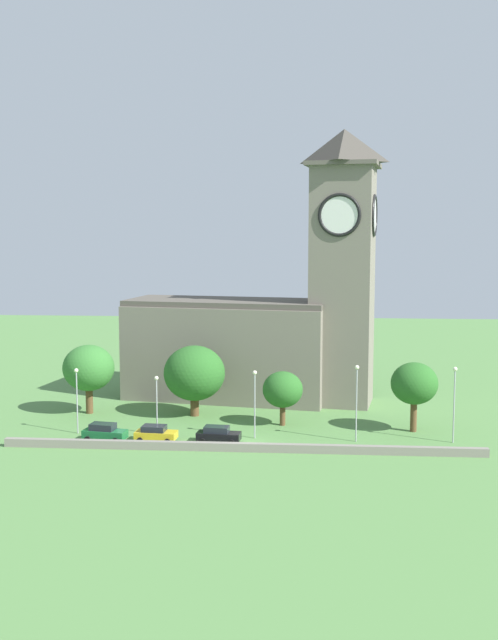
% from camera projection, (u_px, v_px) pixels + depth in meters
% --- Properties ---
extents(ground_plane, '(200.00, 200.00, 0.00)m').
position_uv_depth(ground_plane, '(254.00, 410.00, 91.93)').
color(ground_plane, '#517F42').
extents(church, '(32.71, 14.75, 33.55)m').
position_uv_depth(church, '(267.00, 321.00, 96.85)').
color(church, slate).
rests_on(church, ground).
extents(quay_barrier, '(47.28, 0.70, 0.83)m').
position_uv_depth(quay_barrier, '(241.00, 447.00, 74.61)').
color(quay_barrier, gray).
rests_on(quay_barrier, ground).
extents(car_green, '(4.63, 2.61, 1.85)m').
position_uv_depth(car_green, '(104.00, 432.00, 78.15)').
color(car_green, '#1E6B38').
rests_on(car_green, ground).
extents(car_yellow, '(4.35, 2.49, 1.64)m').
position_uv_depth(car_yellow, '(156.00, 433.00, 78.14)').
color(car_yellow, gold).
rests_on(car_yellow, ground).
extents(car_black, '(4.56, 2.36, 1.68)m').
position_uv_depth(car_black, '(218.00, 434.00, 77.65)').
color(car_black, black).
rests_on(car_black, ground).
extents(streetlamp_west_end, '(0.44, 0.44, 6.99)m').
position_uv_depth(streetlamp_west_end, '(77.00, 390.00, 80.82)').
color(streetlamp_west_end, '#9EA0A5').
rests_on(streetlamp_west_end, ground).
extents(streetlamp_west_mid, '(0.44, 0.44, 6.27)m').
position_uv_depth(streetlamp_west_mid, '(157.00, 395.00, 80.32)').
color(streetlamp_west_mid, '#9EA0A5').
rests_on(streetlamp_west_mid, ground).
extents(streetlamp_central, '(0.44, 0.44, 7.12)m').
position_uv_depth(streetlamp_central, '(255.00, 393.00, 78.89)').
color(streetlamp_central, '#9EA0A5').
rests_on(streetlamp_central, ground).
extents(streetlamp_east_mid, '(0.44, 0.44, 7.90)m').
position_uv_depth(streetlamp_east_mid, '(357.00, 392.00, 77.56)').
color(streetlamp_east_mid, '#9EA0A5').
rests_on(streetlamp_east_mid, ground).
extents(streetlamp_east_end, '(0.44, 0.44, 7.80)m').
position_uv_depth(streetlamp_east_end, '(454.00, 393.00, 77.13)').
color(streetlamp_east_end, '#9EA0A5').
rests_on(streetlamp_east_end, ground).
extents(tree_churchyard, '(4.99, 4.99, 7.49)m').
position_uv_depth(tree_churchyard, '(414.00, 384.00, 81.48)').
color(tree_churchyard, brown).
rests_on(tree_churchyard, ground).
extents(tree_by_tower, '(4.44, 4.44, 6.03)m').
position_uv_depth(tree_by_tower, '(283.00, 390.00, 84.26)').
color(tree_by_tower, brown).
rests_on(tree_by_tower, ground).
extents(tree_riverside_west, '(7.09, 7.09, 8.23)m').
position_uv_depth(tree_riverside_west, '(194.00, 373.00, 88.51)').
color(tree_riverside_west, brown).
rests_on(tree_riverside_west, ground).
extents(tree_riverside_east, '(6.02, 6.02, 8.13)m').
position_uv_depth(tree_riverside_east, '(89.00, 368.00, 89.71)').
color(tree_riverside_east, brown).
rests_on(tree_riverside_east, ground).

